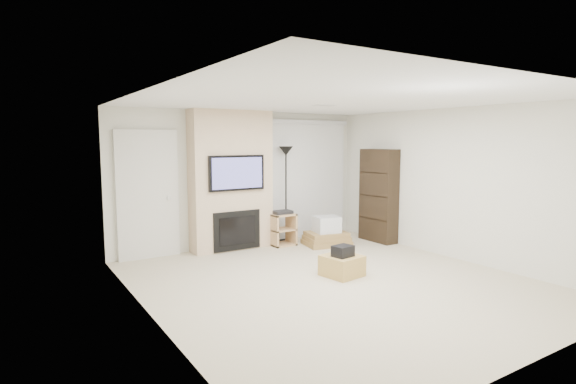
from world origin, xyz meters
TOP-DOWN VIEW (x-y plane):
  - floor at (0.00, 0.00)m, footprint 5.00×5.50m
  - ceiling at (0.00, 0.00)m, footprint 5.00×5.50m
  - wall_back at (0.00, 2.75)m, footprint 5.00×0.00m
  - wall_front at (0.00, -2.75)m, footprint 5.00×0.00m
  - wall_left at (-2.50, 0.00)m, footprint 0.00×5.50m
  - wall_right at (2.50, 0.00)m, footprint 0.00×5.50m
  - hvac_vent at (0.40, 0.80)m, footprint 0.35×0.18m
  - ottoman at (0.28, 0.18)m, footprint 0.57×0.57m
  - black_bag at (0.26, 0.13)m, footprint 0.31×0.26m
  - fireplace_wall at (-0.35, 2.54)m, footprint 1.50×0.47m
  - entry_door at (-1.80, 2.71)m, footprint 1.02×0.11m
  - vertical_blinds at (1.40, 2.70)m, footprint 1.98×0.10m
  - floor_lamp at (0.78, 2.50)m, footprint 0.27×0.27m
  - av_stand at (0.57, 2.29)m, footprint 0.45×0.38m
  - box_stack at (1.28, 1.85)m, footprint 0.92×0.76m
  - bookshelf at (2.34, 1.58)m, footprint 0.30×0.80m

SIDE VIEW (x-z plane):
  - floor at x=0.00m, z-range 0.00..0.00m
  - ottoman at x=0.28m, z-range 0.00..0.30m
  - box_stack at x=1.28m, z-range -0.07..0.48m
  - av_stand at x=0.57m, z-range 0.02..0.68m
  - black_bag at x=0.26m, z-range 0.30..0.46m
  - bookshelf at x=2.34m, z-range 0.00..1.80m
  - entry_door at x=-1.80m, z-range -0.02..2.12m
  - fireplace_wall at x=-0.35m, z-range -0.01..2.49m
  - wall_back at x=0.00m, z-range 0.00..2.50m
  - wall_front at x=0.00m, z-range 0.00..2.50m
  - wall_left at x=-2.50m, z-range 0.00..2.50m
  - wall_right at x=2.50m, z-range 0.00..2.50m
  - vertical_blinds at x=1.40m, z-range 0.09..2.46m
  - floor_lamp at x=0.78m, z-range 0.53..2.39m
  - hvac_vent at x=0.40m, z-range 2.49..2.50m
  - ceiling at x=0.00m, z-range 2.50..2.50m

